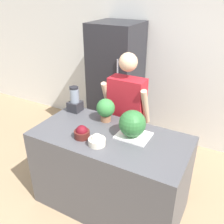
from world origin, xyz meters
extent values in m
cube|color=white|center=(0.00, 2.15, 1.30)|extent=(8.00, 0.06, 2.60)
cube|color=#4C4C51|center=(0.00, 0.41, 0.47)|extent=(1.62, 0.82, 0.94)
cube|color=#232328|center=(-0.64, 1.75, 0.93)|extent=(0.68, 0.68, 1.86)
cylinder|color=gray|center=(-0.43, 1.40, 1.12)|extent=(0.02, 0.02, 0.65)
cube|color=#333338|center=(-0.10, 1.00, 0.40)|extent=(0.32, 0.18, 0.79)
cube|color=#B21E28|center=(-0.10, 1.00, 1.07)|extent=(0.43, 0.22, 0.56)
sphere|color=#DBAD89|center=(-0.10, 1.00, 1.54)|extent=(0.21, 0.21, 0.21)
cylinder|color=#DBAD89|center=(-0.35, 0.96, 1.06)|extent=(0.07, 0.23, 0.47)
cylinder|color=#DBAD89|center=(0.16, 0.96, 1.06)|extent=(0.07, 0.23, 0.47)
cube|color=white|center=(0.22, 0.51, 0.95)|extent=(0.33, 0.28, 0.01)
sphere|color=#2D6B33|center=(0.20, 0.50, 1.09)|extent=(0.27, 0.27, 0.27)
cylinder|color=#511E19|center=(-0.23, 0.24, 0.98)|extent=(0.16, 0.16, 0.07)
sphere|color=maroon|center=(-0.23, 0.24, 1.01)|extent=(0.12, 0.12, 0.12)
cylinder|color=beige|center=(-0.03, 0.20, 0.97)|extent=(0.17, 0.17, 0.07)
sphere|color=white|center=(-0.03, 0.20, 1.01)|extent=(0.11, 0.11, 0.11)
cube|color=#28282D|center=(-0.65, 0.70, 1.00)|extent=(0.15, 0.15, 0.12)
cylinder|color=gray|center=(-0.65, 0.70, 1.14)|extent=(0.11, 0.11, 0.17)
cylinder|color=black|center=(-0.65, 0.70, 1.24)|extent=(0.11, 0.11, 0.02)
cylinder|color=#996647|center=(-0.19, 0.66, 0.98)|extent=(0.12, 0.12, 0.07)
sphere|color=#387F3D|center=(-0.19, 0.66, 1.10)|extent=(0.21, 0.21, 0.21)
camera|label=1|loc=(1.05, -1.48, 2.31)|focal=40.00mm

